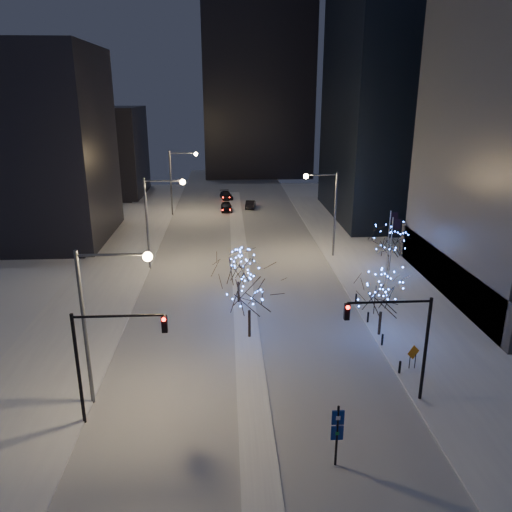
{
  "coord_description": "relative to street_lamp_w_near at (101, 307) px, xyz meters",
  "views": [
    {
      "loc": [
        -1.41,
        -25.37,
        18.48
      ],
      "look_at": [
        1.02,
        15.56,
        5.0
      ],
      "focal_mm": 35.0,
      "sensor_mm": 36.0,
      "label": 1
    }
  ],
  "objects": [
    {
      "name": "horizon_block",
      "position": [
        14.94,
        90.0,
        14.5
      ],
      "size": [
        24.0,
        14.0,
        42.0
      ],
      "primitive_type": "cube",
      "color": "black",
      "rests_on": "ground"
    },
    {
      "name": "filler_west_far",
      "position": [
        -17.06,
        68.0,
        1.5
      ],
      "size": [
        18.0,
        16.0,
        16.0
      ],
      "primitive_type": "cube",
      "color": "black",
      "rests_on": "ground"
    },
    {
      "name": "holiday_tree_median_near",
      "position": [
        9.11,
        8.02,
        -2.27
      ],
      "size": [
        6.49,
        6.49,
        6.29
      ],
      "color": "black",
      "rests_on": "median"
    },
    {
      "name": "road",
      "position": [
        8.94,
        33.0,
        -6.49
      ],
      "size": [
        20.0,
        130.0,
        0.02
      ],
      "primitive_type": "cube",
      "color": "#AEB3BE",
      "rests_on": "ground"
    },
    {
      "name": "car_near",
      "position": [
        7.43,
        52.37,
        -5.74
      ],
      "size": [
        1.96,
        4.5,
        1.51
      ],
      "primitive_type": "imported",
      "rotation": [
        0.0,
        0.0,
        0.04
      ],
      "color": "black",
      "rests_on": "ground"
    },
    {
      "name": "ground",
      "position": [
        8.94,
        -2.0,
        -6.5
      ],
      "size": [
        160.0,
        160.0,
        0.0
      ],
      "primitive_type": "plane",
      "color": "white",
      "rests_on": "ground"
    },
    {
      "name": "car_mid",
      "position": [
        11.47,
        54.49,
        -5.82
      ],
      "size": [
        1.97,
        4.27,
        1.36
      ],
      "primitive_type": "imported",
      "rotation": [
        0.0,
        0.0,
        3.01
      ],
      "color": "black",
      "rests_on": "ground"
    },
    {
      "name": "west_sidewalk",
      "position": [
        -5.06,
        18.0,
        -6.42
      ],
      "size": [
        8.0,
        90.0,
        0.15
      ],
      "primitive_type": "cube",
      "color": "white",
      "rests_on": "ground"
    },
    {
      "name": "traffic_signal_east",
      "position": [
        17.88,
        -1.0,
        -1.74
      ],
      "size": [
        5.26,
        0.43,
        7.0
      ],
      "color": "black",
      "rests_on": "ground"
    },
    {
      "name": "east_sidewalk",
      "position": [
        23.94,
        18.0,
        -6.42
      ],
      "size": [
        10.0,
        90.0,
        0.15
      ],
      "primitive_type": "cube",
      "color": "white",
      "rests_on": "ground"
    },
    {
      "name": "bollards",
      "position": [
        19.14,
        8.0,
        -5.9
      ],
      "size": [
        0.16,
        12.16,
        0.9
      ],
      "color": "black",
      "rests_on": "east_sidewalk"
    },
    {
      "name": "holiday_tree_plaza_near",
      "position": [
        19.44,
        7.78,
        -2.82
      ],
      "size": [
        4.81,
        4.81,
        5.47
      ],
      "color": "black",
      "rests_on": "east_sidewalk"
    },
    {
      "name": "street_lamp_w_mid",
      "position": [
        0.0,
        25.0,
        0.0
      ],
      "size": [
        4.4,
        0.56,
        10.0
      ],
      "color": "#595E66",
      "rests_on": "ground"
    },
    {
      "name": "traffic_signal_west",
      "position": [
        0.5,
        -2.0,
        -1.74
      ],
      "size": [
        5.26,
        0.43,
        7.0
      ],
      "color": "black",
      "rests_on": "ground"
    },
    {
      "name": "car_far",
      "position": [
        7.44,
        62.27,
        -5.82
      ],
      "size": [
        2.67,
        4.91,
        1.35
      ],
      "primitive_type": "imported",
      "rotation": [
        0.0,
        0.0,
        0.17
      ],
      "color": "black",
      "rests_on": "ground"
    },
    {
      "name": "flagpoles",
      "position": [
        22.3,
        15.25,
        -1.7
      ],
      "size": [
        1.35,
        2.6,
        8.0
      ],
      "color": "silver",
      "rests_on": "east_sidewalk"
    },
    {
      "name": "street_lamp_east",
      "position": [
        19.02,
        28.0,
        -0.05
      ],
      "size": [
        3.9,
        0.56,
        10.0
      ],
      "color": "#595E66",
      "rests_on": "ground"
    },
    {
      "name": "filler_west_near",
      "position": [
        -19.06,
        38.0,
        5.5
      ],
      "size": [
        22.0,
        18.0,
        24.0
      ],
      "primitive_type": "cube",
      "color": "black",
      "rests_on": "ground"
    },
    {
      "name": "street_lamp_w_far",
      "position": [
        0.0,
        50.0,
        0.0
      ],
      "size": [
        4.4,
        0.56,
        10.0
      ],
      "color": "#595E66",
      "rests_on": "ground"
    },
    {
      "name": "wayfinding_sign",
      "position": [
        12.92,
        -6.36,
        -4.3
      ],
      "size": [
        0.63,
        0.12,
        3.58
      ],
      "rotation": [
        0.0,
        0.0,
        -0.01
      ],
      "color": "black",
      "rests_on": "ground"
    },
    {
      "name": "holiday_tree_plaza_far",
      "position": [
        24.86,
        22.46,
        -3.07
      ],
      "size": [
        4.36,
        4.36,
        5.11
      ],
      "color": "black",
      "rests_on": "east_sidewalk"
    },
    {
      "name": "street_lamp_w_near",
      "position": [
        0.0,
        0.0,
        0.0
      ],
      "size": [
        4.4,
        0.56,
        10.0
      ],
      "color": "#595E66",
      "rests_on": "ground"
    },
    {
      "name": "construction_sign",
      "position": [
        20.21,
        2.55,
        -5.26
      ],
      "size": [
        1.01,
        0.49,
        1.81
      ],
      "rotation": [
        0.0,
        0.0,
        0.43
      ],
      "color": "black",
      "rests_on": "east_sidewalk"
    },
    {
      "name": "median",
      "position": [
        8.94,
        28.0,
        -6.42
      ],
      "size": [
        2.0,
        80.0,
        0.15
      ],
      "primitive_type": "cube",
      "color": "white",
      "rests_on": "ground"
    },
    {
      "name": "holiday_tree_median_far",
      "position": [
        8.44,
        14.96,
        -2.96
      ],
      "size": [
        4.52,
        4.52,
        5.15
      ],
      "color": "black",
      "rests_on": "median"
    }
  ]
}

